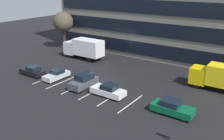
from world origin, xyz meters
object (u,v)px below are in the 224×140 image
suv_charcoal (84,81)px  sedan_black (33,71)px  bare_tree (63,22)px  box_truck_yellow_all (221,77)px  box_truck_white (84,48)px  sedan_silver (57,75)px  sedan_white (108,90)px  sedan_forest (172,108)px

suv_charcoal → sedan_black: 9.29m
sedan_black → bare_tree: bearing=117.6°
box_truck_yellow_all → bare_tree: (-31.31, 3.94, 3.63)m
box_truck_white → suv_charcoal: size_ratio=1.87×
sedan_black → sedan_silver: 4.18m
sedan_white → bare_tree: (-20.68, 13.37, 4.79)m
box_truck_white → suv_charcoal: bearing=-49.4°
suv_charcoal → sedan_black: suv_charcoal is taller
box_truck_white → bare_tree: bearing=158.9°
box_truck_white → sedan_forest: size_ratio=1.76×
sedan_forest → bare_tree: size_ratio=0.58×
box_truck_white → sedan_white: 16.42m
sedan_silver → suv_charcoal: bearing=-1.0°
box_truck_yellow_all → bare_tree: bearing=172.8°
box_truck_white → sedan_black: box_truck_white is taller
sedan_forest → sedan_black: (-21.46, -0.75, -0.06)m
bare_tree → box_truck_yellow_all: bearing=-7.2°
box_truck_white → bare_tree: size_ratio=1.03×
sedan_forest → bare_tree: (-28.77, 13.21, 4.77)m
box_truck_white → sedan_black: (-0.65, -10.90, -1.35)m
suv_charcoal → sedan_forest: bearing=-0.5°
sedan_forest → sedan_black: 21.48m
box_truck_yellow_all → sedan_black: (-23.99, -10.02, -1.21)m
sedan_silver → bare_tree: size_ratio=0.53×
bare_tree → box_truck_white: bearing=-21.1°
sedan_white → bare_tree: 25.08m
box_truck_white → bare_tree: 9.22m
sedan_white → sedan_silver: (-9.29, 0.35, -0.05)m
suv_charcoal → sedan_silver: size_ratio=1.05×
sedan_white → sedan_forest: (8.10, 0.15, 0.02)m
box_truck_white → sedan_silver: 10.61m
sedan_silver → sedan_forest: bearing=-0.7°
suv_charcoal → sedan_silver: (-5.18, 0.09, -0.24)m
sedan_black → box_truck_yellow_all: bearing=22.7°
sedan_black → sedan_silver: size_ratio=1.02×
box_truck_yellow_all → suv_charcoal: size_ratio=1.74×
sedan_black → sedan_silver: (4.07, 0.95, -0.01)m
sedan_black → sedan_silver: bearing=13.1°
box_truck_white → sedan_white: size_ratio=1.81×
box_truck_yellow_all → sedan_silver: box_truck_yellow_all is taller
sedan_forest → suv_charcoal: (-12.21, 0.11, 0.16)m
box_truck_white → sedan_white: box_truck_white is taller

